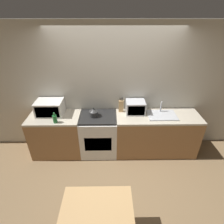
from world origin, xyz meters
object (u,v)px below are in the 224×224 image
Objects in this scene: stove_range at (99,134)px; microwave at (50,108)px; kettle at (94,113)px; bottle at (55,119)px; dining_table at (97,215)px; toaster_oven at (135,107)px.

microwave reaches higher than stove_range.
microwave is (-0.88, 0.09, 0.07)m from kettle.
bottle is at bearing -164.63° from stove_range.
kettle is at bearing -6.08° from microwave.
dining_table is (0.16, -1.79, -0.37)m from kettle.
stove_range is at bearing -2.95° from kettle.
kettle is 0.36× the size of microwave.
stove_range is 4.27× the size of bottle.
dining_table is at bearing -87.50° from stove_range.
microwave is 1.71m from toaster_oven.
kettle is (-0.08, 0.00, 0.53)m from stove_range.
toaster_oven is at bearing 70.53° from dining_table.
kettle is at bearing -171.37° from toaster_oven.
stove_range is at bearing -170.17° from toaster_oven.
dining_table is (0.86, -1.57, -0.37)m from bottle.
microwave reaches higher than bottle.
stove_range reaches higher than dining_table.
toaster_oven is (0.75, 0.13, 0.58)m from stove_range.
stove_range is 0.96m from toaster_oven.
stove_range is 1.73× the size of microwave.
stove_range is at bearing 15.37° from bottle.
toaster_oven is at bearing 1.12° from microwave.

